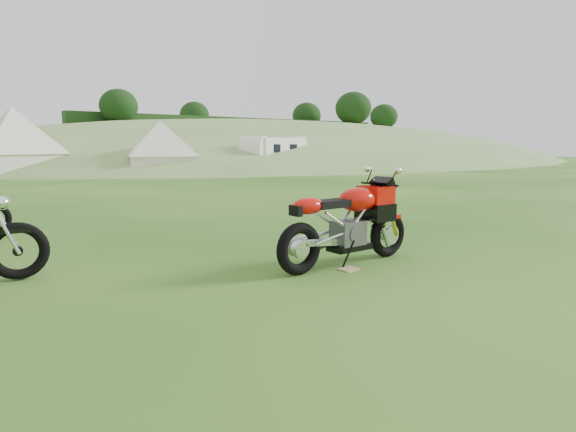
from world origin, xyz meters
TOP-DOWN VIEW (x-y plane):
  - ground at (0.00, 0.00)m, footprint 120.00×120.00m
  - hillside at (24.00, 40.00)m, footprint 80.00×64.00m
  - hedgerow at (24.00, 40.00)m, footprint 36.00×1.20m
  - sport_motorcycle at (0.26, 0.04)m, footprint 1.99×0.51m
  - plywood_board at (0.11, -0.16)m, footprint 0.22×0.18m
  - tent_left at (-0.22, 22.08)m, footprint 4.04×4.04m
  - tent_mid at (5.71, 18.84)m, footprint 3.80×3.80m
  - caravan at (11.63, 17.47)m, footprint 4.32×2.68m

SIDE VIEW (x-z plane):
  - ground at x=0.00m, z-range 0.00..0.00m
  - hillside at x=24.00m, z-range -4.00..4.00m
  - hedgerow at x=24.00m, z-range -4.30..4.30m
  - plywood_board at x=0.11m, z-range 0.00..0.02m
  - sport_motorcycle at x=0.26m, z-range 0.00..1.19m
  - caravan at x=11.63m, z-range 0.00..1.88m
  - tent_mid at x=5.71m, z-range 0.00..2.64m
  - tent_left at x=-0.22m, z-range 0.00..2.98m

